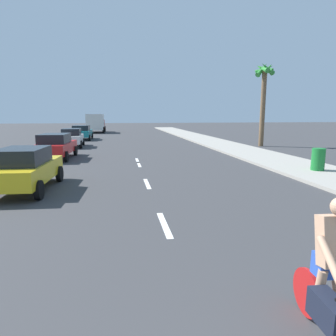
{
  "coord_description": "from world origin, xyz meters",
  "views": [
    {
      "loc": [
        -1.08,
        0.47,
        2.73
      ],
      "look_at": [
        0.41,
        9.48,
        1.1
      ],
      "focal_mm": 32.02,
      "sensor_mm": 36.0,
      "label": 1
    }
  ],
  "objects": [
    {
      "name": "parked_car_teal",
      "position": [
        -5.04,
        34.57,
        0.84
      ],
      "size": [
        2.1,
        4.51,
        1.57
      ],
      "rotation": [
        0.0,
        0.0,
        -0.01
      ],
      "color": "#14727A",
      "rests_on": "ground"
    },
    {
      "name": "lane_stripe_4",
      "position": [
        0.0,
        16.93,
        0.0
      ],
      "size": [
        0.16,
        1.8,
        0.01
      ],
      "primitive_type": "cube",
      "color": "white",
      "rests_on": "ground"
    },
    {
      "name": "lane_stripe_2",
      "position": [
        0.0,
        7.56,
        0.0
      ],
      "size": [
        0.16,
        1.8,
        0.01
      ],
      "primitive_type": "cube",
      "color": "white",
      "rests_on": "ground"
    },
    {
      "name": "parked_car_red",
      "position": [
        -4.95,
        19.89,
        0.84
      ],
      "size": [
        2.14,
        4.34,
        1.57
      ],
      "rotation": [
        0.0,
        0.0,
        -0.05
      ],
      "color": "red",
      "rests_on": "ground"
    },
    {
      "name": "sidewalk_strip",
      "position": [
        8.1,
        22.0,
        0.07
      ],
      "size": [
        3.6,
        80.0,
        0.14
      ],
      "primitive_type": "cube",
      "color": "#9E998E",
      "rests_on": "ground"
    },
    {
      "name": "parked_car_white",
      "position": [
        -4.98,
        26.95,
        0.83
      ],
      "size": [
        1.9,
        3.89,
        1.57
      ],
      "rotation": [
        0.0,
        0.0,
        0.03
      ],
      "color": "white",
      "rests_on": "ground"
    },
    {
      "name": "cyclist",
      "position": [
        1.31,
        3.3,
        0.83
      ],
      "size": [
        0.64,
        1.71,
        1.82
      ],
      "rotation": [
        0.0,
        0.0,
        3.06
      ],
      "color": "black",
      "rests_on": "ground"
    },
    {
      "name": "delivery_truck",
      "position": [
        -4.45,
        47.77,
        1.5
      ],
      "size": [
        2.71,
        6.25,
        2.8
      ],
      "rotation": [
        0.0,
        0.0,
        -0.01
      ],
      "color": "maroon",
      "rests_on": "ground"
    },
    {
      "name": "lane_stripe_5",
      "position": [
        0.0,
        18.35,
        0.0
      ],
      "size": [
        0.16,
        1.8,
        0.01
      ],
      "primitive_type": "cube",
      "color": "white",
      "rests_on": "ground"
    },
    {
      "name": "lane_stripe_3",
      "position": [
        0.0,
        12.14,
        0.0
      ],
      "size": [
        0.16,
        1.8,
        0.01
      ],
      "primitive_type": "cube",
      "color": "white",
      "rests_on": "ground"
    },
    {
      "name": "ground_plane",
      "position": [
        0.0,
        20.0,
        0.0
      ],
      "size": [
        160.0,
        160.0,
        0.0
      ],
      "primitive_type": "plane",
      "color": "#38383A"
    },
    {
      "name": "trash_bin_near",
      "position": [
        8.16,
        13.05,
        0.66
      ],
      "size": [
        0.6,
        0.6,
        1.04
      ],
      "primitive_type": "cylinder",
      "color": "#19722D",
      "rests_on": "sidewalk_strip"
    },
    {
      "name": "palm_tree_far",
      "position": [
        11.18,
        24.93,
        5.3
      ],
      "size": [
        1.87,
        1.87,
        7.28
      ],
      "color": "brown",
      "rests_on": "ground"
    },
    {
      "name": "parked_car_yellow",
      "position": [
        -4.44,
        11.8,
        0.84
      ],
      "size": [
        2.04,
        4.08,
        1.57
      ],
      "rotation": [
        0.0,
        0.0,
        -0.06
      ],
      "color": "gold",
      "rests_on": "ground"
    }
  ]
}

